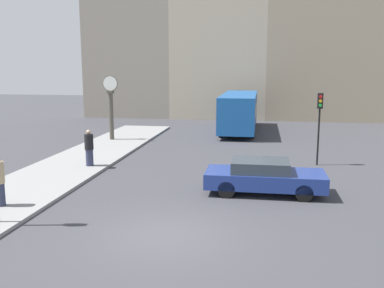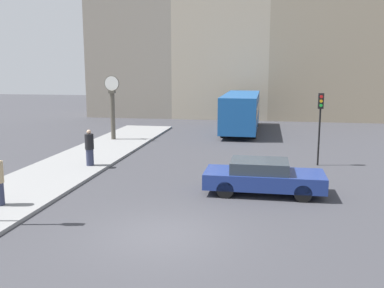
% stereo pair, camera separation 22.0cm
% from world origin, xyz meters
% --- Properties ---
extents(ground_plane, '(120.00, 120.00, 0.00)m').
position_xyz_m(ground_plane, '(0.00, 0.00, 0.00)').
color(ground_plane, '#38383D').
extents(sidewalk_corner, '(3.80, 23.96, 0.13)m').
position_xyz_m(sidewalk_corner, '(-6.52, 9.98, 0.06)').
color(sidewalk_corner, gray).
rests_on(sidewalk_corner, ground_plane).
extents(building_row, '(28.98, 5.00, 18.49)m').
position_xyz_m(building_row, '(-1.10, 30.33, 8.08)').
color(building_row, gray).
rests_on(building_row, ground_plane).
extents(sedan_car, '(4.57, 1.88, 1.32)m').
position_xyz_m(sedan_car, '(2.83, 4.75, 0.68)').
color(sedan_car, navy).
rests_on(sedan_car, ground_plane).
extents(bus_distant, '(2.52, 9.74, 2.86)m').
position_xyz_m(bus_distant, '(1.00, 21.02, 1.63)').
color(bus_distant, '#195199').
rests_on(bus_distant, ground_plane).
extents(traffic_light_far, '(0.26, 0.24, 3.60)m').
position_xyz_m(traffic_light_far, '(5.50, 10.14, 2.59)').
color(traffic_light_far, black).
rests_on(traffic_light_far, ground_plane).
extents(street_clock, '(1.01, 0.38, 4.18)m').
position_xyz_m(street_clock, '(-7.10, 15.22, 2.27)').
color(street_clock, '#4C473D').
rests_on(street_clock, sidewalk_corner).
extents(pedestrian_black_jacket, '(0.42, 0.42, 1.75)m').
position_xyz_m(pedestrian_black_jacket, '(-5.50, 7.64, 0.99)').
color(pedestrian_black_jacket, '#2D334C').
rests_on(pedestrian_black_jacket, sidewalk_corner).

